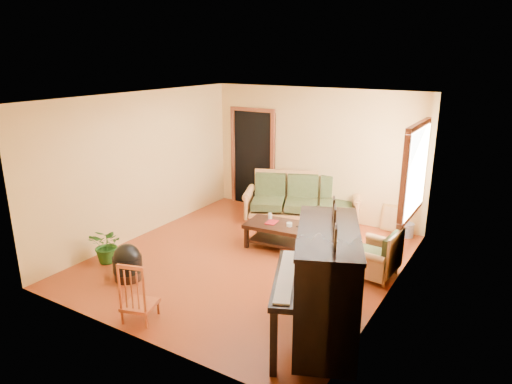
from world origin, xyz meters
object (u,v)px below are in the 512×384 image
Objects in this scene: coffee_table at (280,236)px; potted_plant at (108,245)px; piano at (326,288)px; ceramic_crock at (408,230)px; sofa at (302,199)px; footstool at (128,266)px; red_chair at (139,290)px; armchair at (375,252)px.

coffee_table is 2.84m from potted_plant.
piano reaches higher than ceramic_crock.
potted_plant is at bearing -137.08° from ceramic_crock.
sofa is 5.15× the size of footstool.
coffee_table is at bearing 106.14° from piano.
piano is 2.31m from red_chair.
armchair is 3.68m from footstool.
armchair reaches higher than coffee_table.
footstool is 1.68× the size of ceramic_crock.
armchair is at bearing 34.94° from red_chair.
potted_plant reaches higher than ceramic_crock.
coffee_table is 2.41m from ceramic_crock.
red_chair is (-2.14, -2.70, 0.03)m from armchair.
armchair is 1.83m from ceramic_crock.
armchair is 4.16m from potted_plant.
potted_plant reaches higher than footstool.
coffee_table is at bearing 178.77° from armchair.
sofa is at bearing 70.84° from red_chair.
sofa is 3.73× the size of potted_plant.
potted_plant is at bearing 160.53° from footstool.
red_chair reaches higher than coffee_table.
piano reaches higher than potted_plant.
sofa reaches higher than red_chair.
footstool is (-3.08, -2.01, -0.17)m from armchair.
ceramic_crock is (1.77, 1.63, -0.09)m from coffee_table.
red_chair reaches higher than footstool.
ceramic_crock is (3.15, 3.82, -0.08)m from footstool.
red_chair is at bearing -98.77° from coffee_table.
piano is at bearing -84.64° from armchair.
sofa is at bearing 146.57° from armchair.
potted_plant is at bearing -150.06° from armchair.
red_chair is at bearing -123.58° from armchair.
sofa reaches higher than coffee_table.
footstool is 4.96m from ceramic_crock.
ceramic_crock is 5.25m from potted_plant.
armchair reaches higher than footstool.
coffee_table is 4.59× the size of ceramic_crock.
coffee_table is 1.98× the size of potted_plant.
potted_plant is (-0.69, 0.24, 0.09)m from footstool.
sofa is 1.40× the size of piano.
potted_plant is at bearing -136.81° from coffee_table.
coffee_table is at bearing 57.77° from footstool.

